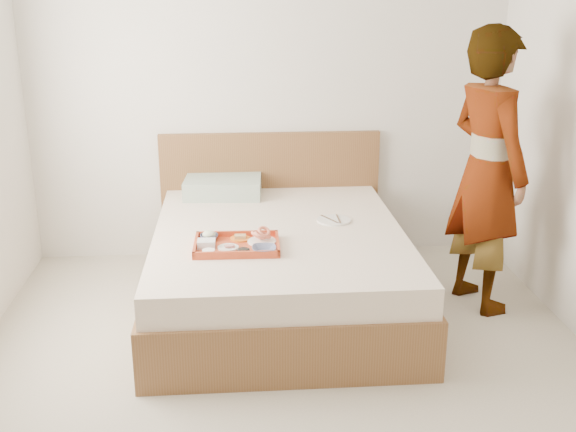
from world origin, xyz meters
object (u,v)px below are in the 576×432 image
(bed, at_px, (279,268))
(person, at_px, (487,171))
(tray, at_px, (237,244))
(dinner_plate, at_px, (334,220))

(bed, xyz_separation_m, person, (1.30, -0.04, 0.62))
(tray, bearing_deg, dinner_plate, 36.24)
(bed, bearing_deg, dinner_plate, 19.90)
(bed, relative_size, person, 1.12)
(person, bearing_deg, bed, 70.31)
(dinner_plate, bearing_deg, tray, -145.13)
(bed, distance_m, tray, 0.50)
(dinner_plate, height_order, person, person)
(bed, distance_m, dinner_plate, 0.48)
(bed, height_order, tray, tray)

